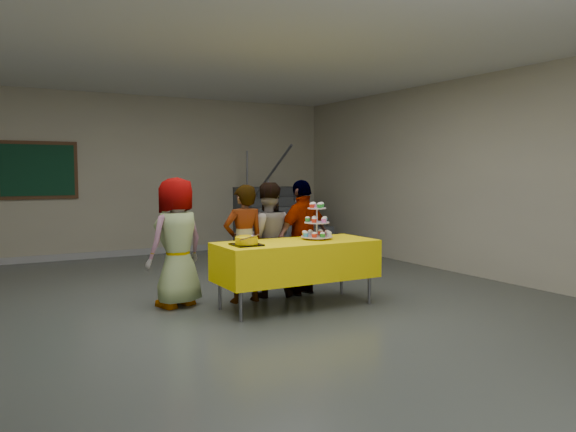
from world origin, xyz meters
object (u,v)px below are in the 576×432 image
(schoolchild_c, at_px, (267,240))
(schoolchild_d, at_px, (303,237))
(cupcake_stand, at_px, (317,225))
(bear_cake, at_px, (246,240))
(schoolchild_b, at_px, (244,244))
(staircase, at_px, (281,227))
(noticeboard, at_px, (38,170))
(bake_table, at_px, (296,260))
(schoolchild_a, at_px, (177,242))

(schoolchild_c, xyz_separation_m, schoolchild_d, (0.46, -0.12, 0.02))
(cupcake_stand, height_order, bear_cake, cupcake_stand)
(schoolchild_c, height_order, schoolchild_d, schoolchild_d)
(schoolchild_b, distance_m, staircase, 4.36)
(noticeboard, bearing_deg, bear_cake, -72.04)
(bake_table, bearing_deg, schoolchild_a, 149.69)
(bake_table, xyz_separation_m, schoolchild_a, (-1.20, 0.70, 0.20))
(bear_cake, bearing_deg, schoolchild_b, 68.27)
(schoolchild_a, relative_size, schoolchild_d, 1.03)
(bear_cake, relative_size, schoolchild_a, 0.24)
(bear_cake, bearing_deg, staircase, 57.32)
(cupcake_stand, bearing_deg, schoolchild_c, 119.62)
(schoolchild_a, height_order, schoolchild_d, schoolchild_a)
(cupcake_stand, relative_size, noticeboard, 0.34)
(bake_table, relative_size, schoolchild_c, 1.30)
(schoolchild_c, bearing_deg, cupcake_stand, 137.67)
(cupcake_stand, bearing_deg, noticeboard, 118.01)
(cupcake_stand, xyz_separation_m, bear_cake, (-0.98, -0.12, -0.11))
(schoolchild_c, bearing_deg, bake_table, 111.15)
(bake_table, distance_m, bear_cake, 0.72)
(bear_cake, bearing_deg, cupcake_stand, 6.84)
(cupcake_stand, relative_size, staircase, 0.19)
(bear_cake, distance_m, staircase, 4.97)
(schoolchild_b, relative_size, noticeboard, 1.09)
(schoolchild_a, xyz_separation_m, schoolchild_d, (1.62, -0.14, -0.02))
(schoolchild_a, bearing_deg, noticeboard, -96.80)
(schoolchild_a, distance_m, schoolchild_c, 1.17)
(cupcake_stand, relative_size, schoolchild_b, 0.31)
(staircase, bearing_deg, noticeboard, 169.00)
(bake_table, relative_size, noticeboard, 1.45)
(bear_cake, xyz_separation_m, noticeboard, (-1.62, 5.01, 0.77))
(schoolchild_b, xyz_separation_m, schoolchild_d, (0.86, 0.05, 0.03))
(bear_cake, xyz_separation_m, schoolchild_b, (0.23, 0.57, -0.12))
(cupcake_stand, distance_m, staircase, 4.42)
(schoolchild_a, distance_m, staircase, 4.69)
(staircase, relative_size, noticeboard, 1.85)
(schoolchild_d, bearing_deg, schoolchild_b, -12.05)
(cupcake_stand, xyz_separation_m, schoolchild_c, (-0.35, 0.62, -0.22))
(staircase, xyz_separation_m, noticeboard, (-4.30, 0.84, 1.11))
(bake_table, relative_size, cupcake_stand, 4.22)
(bake_table, height_order, bear_cake, bear_cake)
(staircase, bearing_deg, bake_table, -116.08)
(schoolchild_d, relative_size, staircase, 0.61)
(cupcake_stand, height_order, schoolchild_b, schoolchild_b)
(bear_cake, distance_m, schoolchild_a, 0.94)
(cupcake_stand, xyz_separation_m, schoolchild_b, (-0.75, 0.46, -0.23))
(schoolchild_a, bearing_deg, schoolchild_b, 145.05)
(bear_cake, bearing_deg, schoolchild_a, 125.32)
(schoolchild_a, height_order, noticeboard, noticeboard)
(schoolchild_a, relative_size, noticeboard, 1.16)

